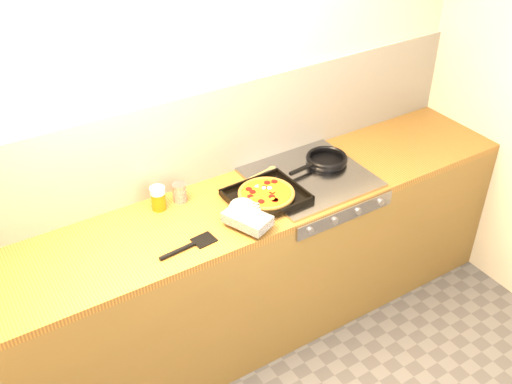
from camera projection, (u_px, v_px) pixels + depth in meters
room_shell at (207, 137)px, 3.05m from camera, size 3.20×3.20×3.20m
counter_run at (239, 272)px, 3.24m from camera, size 3.20×0.62×0.90m
stovetop at (310, 177)px, 3.18m from camera, size 0.60×0.56×0.02m
pizza_on_tray at (260, 200)px, 2.94m from camera, size 0.49×0.43×0.06m
frying_pan at (326, 160)px, 3.27m from camera, size 0.39×0.25×0.04m
tomato_can at (180, 193)px, 2.98m from camera, size 0.09×0.09×0.10m
juice_glass at (158, 198)px, 2.92m from camera, size 0.08×0.08×0.12m
wooden_spoon at (259, 174)px, 3.19m from camera, size 0.30×0.08×0.02m
black_spatula at (189, 246)px, 2.71m from camera, size 0.28×0.09×0.02m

